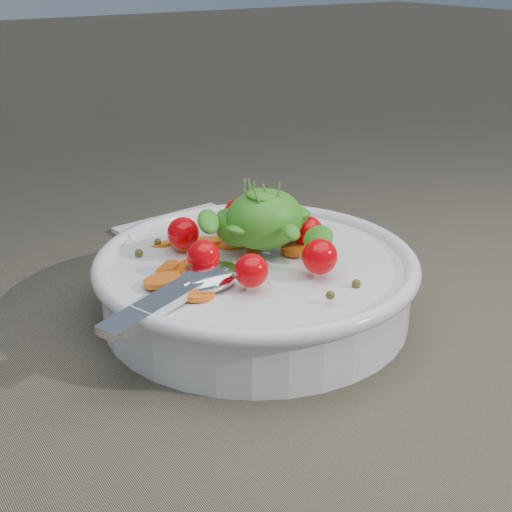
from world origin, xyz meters
TOP-DOWN VIEW (x-y plane):
  - ground at (0.00, 0.00)m, footprint 6.00×6.00m
  - bowl at (0.03, 0.00)m, footprint 0.29×0.27m
  - napkin at (0.07, 0.20)m, footprint 0.15×0.13m

SIDE VIEW (x-z plane):
  - ground at x=0.00m, z-range 0.00..0.00m
  - napkin at x=0.07m, z-range 0.00..0.01m
  - bowl at x=0.03m, z-range -0.03..0.09m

